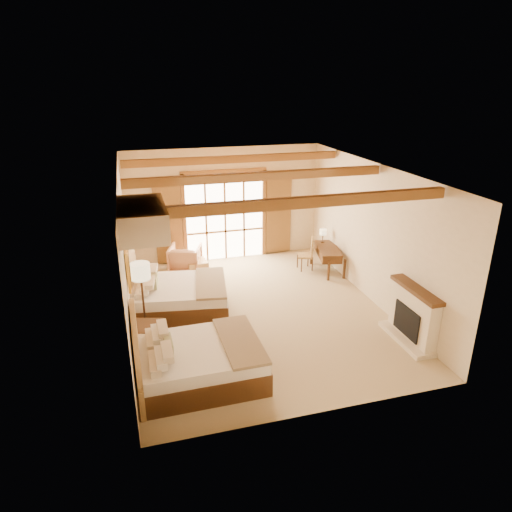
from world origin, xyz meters
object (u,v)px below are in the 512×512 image
object	(u,v)px
bed_far	(171,295)
nightstand	(148,341)
armchair	(185,259)
desk	(327,258)
bed_near	(190,360)

from	to	relation	value
bed_far	nightstand	distance (m)	1.77
nightstand	armchair	xyz separation A→B (m)	(1.22, 3.86, 0.04)
armchair	desk	distance (m)	3.86
armchair	desk	bearing A→B (deg)	-175.80
bed_far	desk	xyz separation A→B (m)	(4.33, 1.23, -0.07)
bed_far	nightstand	size ratio (longest dim) A/B	3.58
bed_near	nightstand	world-z (taller)	bed_near
nightstand	desk	bearing A→B (deg)	46.11
bed_far	armchair	bearing A→B (deg)	83.48
bed_near	bed_far	bearing A→B (deg)	90.40
bed_near	bed_far	xyz separation A→B (m)	(-0.05, 2.64, 0.00)
desk	nightstand	bearing A→B (deg)	-136.97
nightstand	armchair	bearing A→B (deg)	88.34
armchair	desk	xyz separation A→B (m)	(3.73, -0.97, -0.01)
nightstand	armchair	distance (m)	4.05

